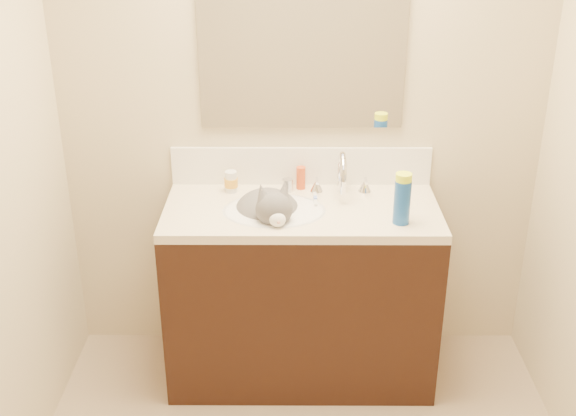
{
  "coord_description": "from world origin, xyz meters",
  "views": [
    {
      "loc": [
        -0.05,
        -1.87,
        2.18
      ],
      "look_at": [
        -0.06,
        0.92,
        0.88
      ],
      "focal_mm": 45.0,
      "sensor_mm": 36.0,
      "label": 1
    }
  ],
  "objects_px": {
    "faucet": "(342,177)",
    "silver_jar": "(288,185)",
    "pill_bottle": "(231,182)",
    "spray_can": "(402,202)",
    "basin": "(274,225)",
    "cat": "(269,214)",
    "vanity_cabinet": "(301,296)",
    "amber_bottle": "(301,178)"
  },
  "relations": [
    {
      "from": "basin",
      "to": "silver_jar",
      "type": "distance_m",
      "value": 0.24
    },
    {
      "from": "faucet",
      "to": "spray_can",
      "type": "height_order",
      "value": "faucet"
    },
    {
      "from": "pill_bottle",
      "to": "amber_bottle",
      "type": "height_order",
      "value": "amber_bottle"
    },
    {
      "from": "vanity_cabinet",
      "to": "faucet",
      "type": "distance_m",
      "value": 0.58
    },
    {
      "from": "faucet",
      "to": "silver_jar",
      "type": "xyz_separation_m",
      "value": [
        -0.24,
        0.04,
        -0.06
      ]
    },
    {
      "from": "pill_bottle",
      "to": "basin",
      "type": "bearing_deg",
      "value": -45.17
    },
    {
      "from": "cat",
      "to": "spray_can",
      "type": "distance_m",
      "value": 0.58
    },
    {
      "from": "silver_jar",
      "to": "spray_can",
      "type": "distance_m",
      "value": 0.58
    },
    {
      "from": "amber_bottle",
      "to": "spray_can",
      "type": "height_order",
      "value": "spray_can"
    },
    {
      "from": "amber_bottle",
      "to": "pill_bottle",
      "type": "bearing_deg",
      "value": -173.2
    },
    {
      "from": "cat",
      "to": "silver_jar",
      "type": "bearing_deg",
      "value": 53.69
    },
    {
      "from": "vanity_cabinet",
      "to": "pill_bottle",
      "type": "height_order",
      "value": "pill_bottle"
    },
    {
      "from": "faucet",
      "to": "silver_jar",
      "type": "height_order",
      "value": "faucet"
    },
    {
      "from": "basin",
      "to": "pill_bottle",
      "type": "bearing_deg",
      "value": 134.83
    },
    {
      "from": "cat",
      "to": "spray_can",
      "type": "bearing_deg",
      "value": -27.48
    },
    {
      "from": "cat",
      "to": "pill_bottle",
      "type": "height_order",
      "value": "cat"
    },
    {
      "from": "basin",
      "to": "cat",
      "type": "xyz_separation_m",
      "value": [
        -0.02,
        0.02,
        0.04
      ]
    },
    {
      "from": "silver_jar",
      "to": "amber_bottle",
      "type": "bearing_deg",
      "value": 25.43
    },
    {
      "from": "vanity_cabinet",
      "to": "spray_can",
      "type": "bearing_deg",
      "value": -20.23
    },
    {
      "from": "amber_bottle",
      "to": "silver_jar",
      "type": "bearing_deg",
      "value": -154.57
    },
    {
      "from": "silver_jar",
      "to": "amber_bottle",
      "type": "relative_size",
      "value": 0.55
    },
    {
      "from": "pill_bottle",
      "to": "spray_can",
      "type": "height_order",
      "value": "spray_can"
    },
    {
      "from": "cat",
      "to": "pill_bottle",
      "type": "xyz_separation_m",
      "value": [
        -0.18,
        0.18,
        0.08
      ]
    },
    {
      "from": "pill_bottle",
      "to": "silver_jar",
      "type": "bearing_deg",
      "value": 2.05
    },
    {
      "from": "vanity_cabinet",
      "to": "pill_bottle",
      "type": "distance_m",
      "value": 0.62
    },
    {
      "from": "vanity_cabinet",
      "to": "amber_bottle",
      "type": "bearing_deg",
      "value": 90.54
    },
    {
      "from": "faucet",
      "to": "silver_jar",
      "type": "bearing_deg",
      "value": 169.86
    },
    {
      "from": "spray_can",
      "to": "silver_jar",
      "type": "bearing_deg",
      "value": 144.92
    },
    {
      "from": "faucet",
      "to": "spray_can",
      "type": "relative_size",
      "value": 1.49
    },
    {
      "from": "faucet",
      "to": "cat",
      "type": "relative_size",
      "value": 0.63
    },
    {
      "from": "cat",
      "to": "pill_bottle",
      "type": "bearing_deg",
      "value": 120.8
    },
    {
      "from": "faucet",
      "to": "pill_bottle",
      "type": "height_order",
      "value": "faucet"
    },
    {
      "from": "basin",
      "to": "silver_jar",
      "type": "height_order",
      "value": "silver_jar"
    },
    {
      "from": "faucet",
      "to": "amber_bottle",
      "type": "height_order",
      "value": "faucet"
    },
    {
      "from": "pill_bottle",
      "to": "silver_jar",
      "type": "height_order",
      "value": "pill_bottle"
    },
    {
      "from": "silver_jar",
      "to": "pill_bottle",
      "type": "bearing_deg",
      "value": -177.95
    },
    {
      "from": "faucet",
      "to": "cat",
      "type": "distance_m",
      "value": 0.37
    },
    {
      "from": "vanity_cabinet",
      "to": "pill_bottle",
      "type": "xyz_separation_m",
      "value": [
        -0.32,
        0.17,
        0.5
      ]
    },
    {
      "from": "faucet",
      "to": "amber_bottle",
      "type": "relative_size",
      "value": 2.66
    },
    {
      "from": "pill_bottle",
      "to": "spray_can",
      "type": "bearing_deg",
      "value": -23.82
    },
    {
      "from": "basin",
      "to": "cat",
      "type": "height_order",
      "value": "cat"
    },
    {
      "from": "faucet",
      "to": "amber_bottle",
      "type": "bearing_deg",
      "value": 158.4
    }
  ]
}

